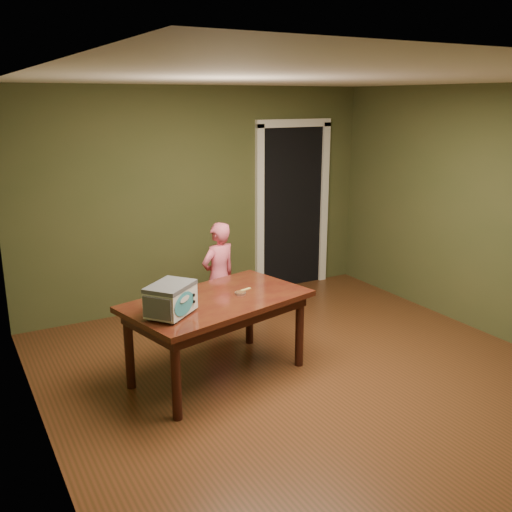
{
  "coord_description": "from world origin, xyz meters",
  "views": [
    {
      "loc": [
        -2.73,
        -3.72,
        2.45
      ],
      "look_at": [
        -0.08,
        1.0,
        0.95
      ],
      "focal_mm": 40.0,
      "sensor_mm": 36.0,
      "label": 1
    }
  ],
  "objects": [
    {
      "name": "doorway",
      "position": [
        1.3,
        2.78,
        1.06
      ],
      "size": [
        1.1,
        0.66,
        2.25
      ],
      "color": "black",
      "rests_on": "ground"
    },
    {
      "name": "room_shell",
      "position": [
        0.0,
        0.0,
        1.71
      ],
      "size": [
        4.52,
        5.02,
        2.61
      ],
      "color": "#474926",
      "rests_on": "ground"
    },
    {
      "name": "toy_oven",
      "position": [
        -1.21,
        0.4,
        0.89
      ],
      "size": [
        0.49,
        0.47,
        0.26
      ],
      "rotation": [
        0.0,
        0.0,
        0.67
      ],
      "color": "#4C4F54",
      "rests_on": "dining_table"
    },
    {
      "name": "dining_table",
      "position": [
        -0.71,
        0.58,
        0.65
      ],
      "size": [
        1.77,
        1.25,
        0.75
      ],
      "rotation": [
        0.0,
        0.0,
        0.23
      ],
      "color": "#350F0C",
      "rests_on": "floor"
    },
    {
      "name": "child",
      "position": [
        -0.22,
        1.56,
        0.6
      ],
      "size": [
        0.5,
        0.39,
        1.2
      ],
      "primitive_type": "imported",
      "rotation": [
        0.0,
        0.0,
        3.41
      ],
      "color": "#F2637E",
      "rests_on": "floor"
    },
    {
      "name": "baking_pan",
      "position": [
        -0.48,
        0.57,
        0.76
      ],
      "size": [
        0.1,
        0.1,
        0.02
      ],
      "color": "silver",
      "rests_on": "dining_table"
    },
    {
      "name": "spatula",
      "position": [
        -0.41,
        0.65,
        0.75
      ],
      "size": [
        0.18,
        0.07,
        0.01
      ],
      "primitive_type": "cube",
      "rotation": [
        0.0,
        0.0,
        0.27
      ],
      "color": "#D6BE5D",
      "rests_on": "dining_table"
    },
    {
      "name": "floor",
      "position": [
        0.0,
        0.0,
        0.0
      ],
      "size": [
        5.0,
        5.0,
        0.0
      ],
      "primitive_type": "plane",
      "color": "#5A2E19",
      "rests_on": "ground"
    }
  ]
}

